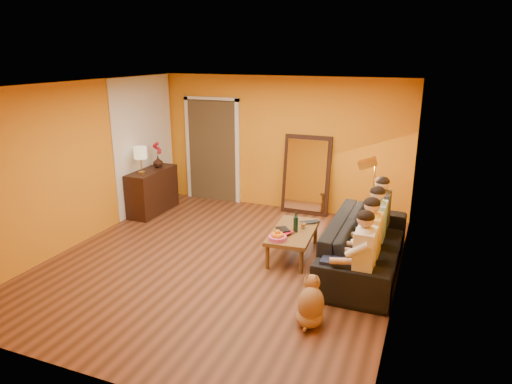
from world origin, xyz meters
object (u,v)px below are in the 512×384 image
at_px(sideboard, 153,191).
at_px(dog, 311,301).
at_px(coffee_table, 293,243).
at_px(tumbler, 303,226).
at_px(person_mid_left, 371,241).
at_px(person_mid_right, 376,227).
at_px(table_lamp, 141,160).
at_px(laptop, 311,223).
at_px(person_far_right, 381,215).
at_px(floor_lamp, 372,205).
at_px(wine_bottle, 296,222).
at_px(vase, 158,162).
at_px(sofa, 365,244).
at_px(person_far_left, 364,258).
at_px(mirror_frame, 306,175).

xyz_separation_m(sideboard, dog, (3.89, -2.62, -0.13)).
distance_m(coffee_table, tumbler, 0.30).
bearing_deg(person_mid_left, person_mid_right, 90.00).
bearing_deg(sideboard, person_mid_right, -10.89).
height_order(sideboard, coffee_table, sideboard).
xyz_separation_m(table_lamp, laptop, (3.33, -0.28, -0.67)).
bearing_deg(tumbler, person_far_right, 25.29).
bearing_deg(table_lamp, floor_lamp, 1.88).
bearing_deg(dog, floor_lamp, 74.06).
bearing_deg(person_mid_left, person_far_right, 90.00).
distance_m(coffee_table, wine_bottle, 0.37).
bearing_deg(tumbler, dog, -71.13).
distance_m(person_mid_right, vase, 4.52).
height_order(dog, wine_bottle, wine_bottle).
bearing_deg(tumbler, person_mid_left, -27.99).
height_order(person_far_right, tumbler, person_far_right).
bearing_deg(wine_bottle, tumbler, 67.62).
relative_size(person_far_right, laptop, 3.87).
relative_size(table_lamp, person_far_right, 0.42).
bearing_deg(sideboard, sofa, -12.51).
relative_size(sideboard, table_lamp, 2.31).
distance_m(person_mid_right, person_far_right, 0.55).
relative_size(person_far_right, vase, 5.88).
distance_m(sideboard, table_lamp, 0.74).
bearing_deg(sofa, tumbler, 82.19).
xyz_separation_m(person_mid_right, wine_bottle, (-1.17, -0.14, -0.03)).
bearing_deg(person_mid_left, person_far_left, -90.00).
bearing_deg(sofa, vase, 74.31).
relative_size(person_mid_left, wine_bottle, 3.94).
height_order(table_lamp, person_far_left, table_lamp).
height_order(sideboard, person_mid_left, person_mid_left).
bearing_deg(person_far_right, table_lamp, -179.88).
height_order(dog, vase, vase).
bearing_deg(person_far_right, tumbler, -154.71).
bearing_deg(tumbler, laptop, 75.38).
bearing_deg(wine_bottle, person_far_left, -39.54).
xyz_separation_m(dog, person_mid_left, (0.48, 1.23, 0.32)).
xyz_separation_m(laptop, vase, (-3.33, 0.83, 0.52)).
height_order(mirror_frame, floor_lamp, mirror_frame).
bearing_deg(dog, mirror_frame, 98.07).
bearing_deg(floor_lamp, mirror_frame, 131.55).
distance_m(person_mid_left, person_far_right, 1.10).
xyz_separation_m(coffee_table, person_far_right, (1.22, 0.64, 0.40)).
height_order(sideboard, person_mid_right, person_mid_right).
xyz_separation_m(sofa, person_mid_left, (0.13, -0.45, 0.25)).
relative_size(wine_bottle, laptop, 0.98).
bearing_deg(wine_bottle, coffee_table, 135.00).
bearing_deg(person_far_left, tumbler, 134.06).
distance_m(sofa, tumbler, 0.98).
height_order(floor_lamp, tumbler, floor_lamp).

